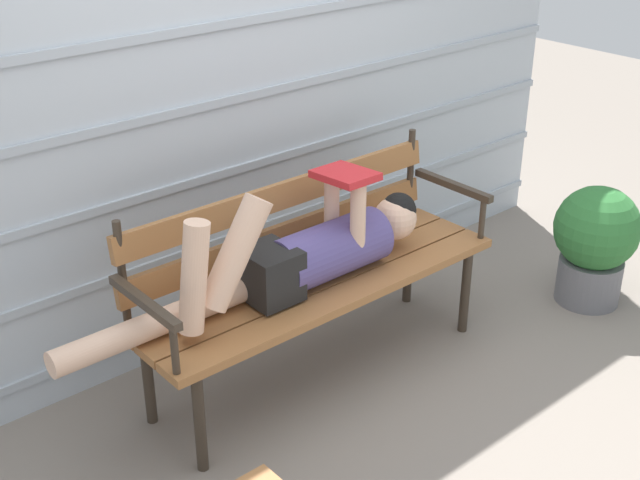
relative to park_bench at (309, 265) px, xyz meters
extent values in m
plane|color=gray|center=(0.00, -0.16, -0.50)|extent=(12.00, 12.00, 0.00)
cube|color=#B2BCC6|center=(0.00, 0.51, 0.61)|extent=(4.21, 0.06, 2.22)
cube|color=#A3ADB7|center=(0.00, 0.47, -0.35)|extent=(4.21, 0.02, 0.04)
cube|color=#A3ADB7|center=(0.00, 0.47, -0.03)|extent=(4.21, 0.02, 0.04)
cube|color=#A3ADB7|center=(0.00, 0.47, 0.29)|extent=(4.21, 0.02, 0.04)
cube|color=#A3ADB7|center=(0.00, 0.47, 0.61)|extent=(4.21, 0.02, 0.04)
cube|color=#A3ADB7|center=(0.00, 0.47, 0.92)|extent=(4.21, 0.02, 0.04)
cube|color=#9E6638|center=(0.00, -0.23, -0.06)|extent=(1.66, 0.15, 0.04)
cube|color=#9E6638|center=(0.00, -0.07, -0.06)|extent=(1.66, 0.15, 0.04)
cube|color=#9E6638|center=(0.00, 0.09, -0.06)|extent=(1.66, 0.15, 0.04)
cube|color=#9E6638|center=(0.00, 0.16, 0.07)|extent=(1.60, 0.05, 0.11)
cube|color=#9E6638|center=(0.00, 0.16, 0.26)|extent=(1.60, 0.05, 0.11)
cylinder|color=#382D23|center=(-0.76, 0.16, 0.17)|extent=(0.03, 0.03, 0.42)
cylinder|color=#382D23|center=(0.76, 0.16, 0.17)|extent=(0.03, 0.03, 0.42)
cylinder|color=#382D23|center=(-0.73, -0.25, -0.29)|extent=(0.04, 0.04, 0.43)
cylinder|color=#382D23|center=(0.73, -0.25, -0.29)|extent=(0.04, 0.04, 0.43)
cylinder|color=#382D23|center=(-0.73, 0.11, -0.29)|extent=(0.04, 0.04, 0.43)
cylinder|color=#382D23|center=(0.73, 0.11, -0.29)|extent=(0.04, 0.04, 0.43)
cube|color=#382D23|center=(-0.81, -0.07, 0.16)|extent=(0.04, 0.44, 0.03)
cylinder|color=#382D23|center=(-0.81, -0.25, 0.06)|extent=(0.03, 0.03, 0.20)
cube|color=#382D23|center=(0.81, -0.07, 0.16)|extent=(0.04, 0.44, 0.03)
cylinder|color=#382D23|center=(0.81, -0.25, 0.06)|extent=(0.03, 0.03, 0.20)
cylinder|color=#514784|center=(0.06, -0.07, 0.08)|extent=(0.51, 0.23, 0.23)
cube|color=black|center=(-0.26, -0.07, 0.08)|extent=(0.20, 0.22, 0.21)
sphere|color=beige|center=(0.43, -0.07, 0.11)|extent=(0.19, 0.19, 0.19)
sphere|color=black|center=(0.45, -0.07, 0.14)|extent=(0.16, 0.16, 0.16)
cylinder|color=beige|center=(-0.46, -0.13, 0.26)|extent=(0.32, 0.11, 0.42)
cylinder|color=beige|center=(-0.64, -0.13, 0.22)|extent=(0.15, 0.09, 0.43)
cylinder|color=beige|center=(-0.74, -0.01, 0.02)|extent=(0.81, 0.10, 0.10)
cylinder|color=beige|center=(0.13, -0.15, 0.23)|extent=(0.06, 0.06, 0.30)
cylinder|color=beige|center=(0.13, 0.01, 0.23)|extent=(0.06, 0.06, 0.30)
cube|color=red|center=(0.13, -0.07, 0.39)|extent=(0.18, 0.25, 0.05)
cylinder|color=slate|center=(1.42, -0.47, -0.39)|extent=(0.31, 0.31, 0.23)
sphere|color=#2D7033|center=(1.42, -0.47, -0.10)|extent=(0.42, 0.42, 0.42)
camera|label=1|loc=(-1.99, -2.38, 1.66)|focal=47.33mm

